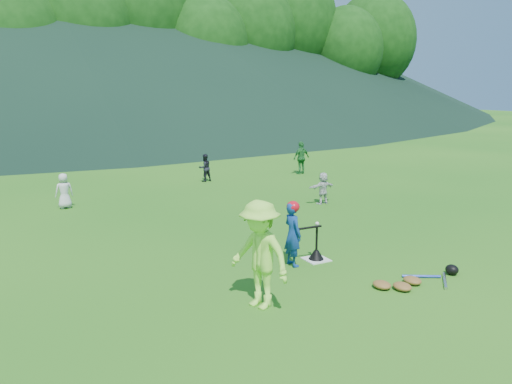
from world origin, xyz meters
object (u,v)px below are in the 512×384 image
Objects in this scene: fielder_b at (205,168)px; batting_tee at (316,254)px; fielder_a at (64,191)px; fielder_c at (301,158)px; adult_coach at (260,255)px; fielder_d at (323,188)px; home_plate at (316,259)px; batter_child at (293,234)px; equipment_pile at (413,280)px.

batting_tee is at bearing 73.49° from fielder_b.
fielder_c is (8.93, 1.59, 0.14)m from fielder_a.
fielder_b is at bearing 141.57° from adult_coach.
fielder_a is 1.07× the size of fielder_d.
batter_child is at bearing -177.13° from home_plate.
adult_coach is 2.47× the size of batting_tee.
equipment_pile is (4.49, -8.67, -0.43)m from fielder_a.
batting_tee is (3.73, -6.87, -0.37)m from fielder_a.
home_plate is 2.54m from adult_coach.
batting_tee is (-1.28, -8.77, -0.36)m from fielder_b.
fielder_d is 4.89m from batting_tee.
batting_tee is 1.96m from equipment_pile.
batter_child is at bearing -177.13° from batting_tee.
fielder_b is (5.02, 1.90, -0.00)m from fielder_a.
fielder_a is at bearing -27.63° from fielder_d.
fielder_d is at bearing 69.01° from equipment_pile.
adult_coach is 1.70× the size of fielder_b.
fielder_c is 11.19m from equipment_pile.
fielder_c reaches higher than batter_child.
home_plate is 9.94m from fielder_c.
batter_child is at bearing 112.12° from adult_coach.
fielder_a reaches higher than home_plate.
fielder_d is at bearing 150.31° from fielder_a.
fielder_a is (-1.74, 8.20, -0.35)m from adult_coach.
fielder_b is 1.45× the size of batting_tee.
fielder_b is at bearing 87.17° from equipment_pile.
fielder_b is (1.28, 8.77, 0.48)m from home_plate.
fielder_b is (3.28, 10.10, -0.35)m from adult_coach.
batting_tee is at bearing 103.32° from adult_coach.
home_plate is at bearing 73.49° from fielder_b.
adult_coach is at bearing 131.59° from batter_child.
batting_tee is at bearing 112.91° from fielder_a.
fielder_c is 9.94m from batting_tee.
equipment_pile is at bearing 59.87° from adult_coach.
fielder_d is 1.36× the size of batting_tee.
batter_child is 8.99m from fielder_b.
fielder_d is at bearing 100.61° from fielder_b.
equipment_pile is (-2.18, -5.69, -0.40)m from fielder_d.
fielder_d is at bearing 52.85° from home_plate.
fielder_d reaches higher than home_plate.
fielder_a is 7.82m from batting_tee.
batter_child is 1.94m from adult_coach.
fielder_d reaches higher than batting_tee.
fielder_b is (1.86, 8.80, -0.12)m from batter_child.
batter_child reaches higher than fielder_b.
adult_coach reaches higher than fielder_a.
home_plate is at bearing 50.26° from fielder_c.
batter_child is 1.81× the size of batting_tee.
adult_coach reaches higher than fielder_d.
fielder_d reaches higher than equipment_pile.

